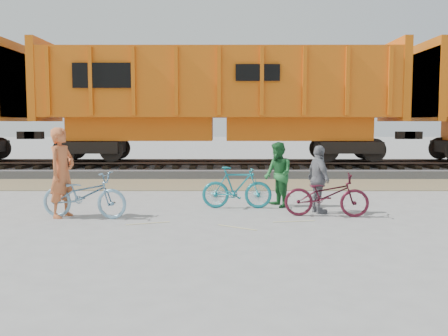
{
  "coord_description": "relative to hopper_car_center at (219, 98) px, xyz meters",
  "views": [
    {
      "loc": [
        0.56,
        -10.78,
        2.05
      ],
      "look_at": [
        0.54,
        1.5,
        0.92
      ],
      "focal_mm": 40.0,
      "sensor_mm": 36.0,
      "label": 1
    }
  ],
  "objects": [
    {
      "name": "ground",
      "position": [
        -0.35,
        -9.0,
        -3.01
      ],
      "size": [
        120.0,
        120.0,
        0.0
      ],
      "primitive_type": "plane",
      "color": "#9E9E99",
      "rests_on": "ground"
    },
    {
      "name": "gravel_strip",
      "position": [
        -0.35,
        -3.5,
        -3.0
      ],
      "size": [
        120.0,
        3.0,
        0.02
      ],
      "primitive_type": "cube",
      "color": "#857853",
      "rests_on": "ground"
    },
    {
      "name": "ballast_bed",
      "position": [
        -0.35,
        0.0,
        -2.86
      ],
      "size": [
        120.0,
        4.0,
        0.3
      ],
      "primitive_type": "cube",
      "color": "slate",
      "rests_on": "ground"
    },
    {
      "name": "track",
      "position": [
        -0.35,
        0.0,
        -2.53
      ],
      "size": [
        120.0,
        2.6,
        0.24
      ],
      "color": "black",
      "rests_on": "ballast_bed"
    },
    {
      "name": "hopper_car_center",
      "position": [
        0.0,
        0.0,
        0.0
      ],
      "size": [
        14.0,
        3.13,
        4.65
      ],
      "color": "black",
      "rests_on": "track"
    },
    {
      "name": "bicycle_blue",
      "position": [
        -2.8,
        -9.19,
        -2.5
      ],
      "size": [
        2.0,
        1.0,
        1.0
      ],
      "primitive_type": "imported",
      "rotation": [
        0.0,
        0.0,
        1.39
      ],
      "color": "#76A5C3",
      "rests_on": "ground"
    },
    {
      "name": "bicycle_teal",
      "position": [
        0.5,
        -7.99,
        -2.51
      ],
      "size": [
        1.68,
        0.52,
        1.0
      ],
      "primitive_type": "imported",
      "rotation": [
        0.0,
        0.0,
        1.54
      ],
      "color": "#167B87",
      "rests_on": "ground"
    },
    {
      "name": "bicycle_maroon",
      "position": [
        2.43,
        -9.03,
        -2.53
      ],
      "size": [
        1.88,
        0.86,
        0.95
      ],
      "primitive_type": "imported",
      "rotation": [
        0.0,
        0.0,
        1.44
      ],
      "color": "#491120",
      "rests_on": "ground"
    },
    {
      "name": "person_solo",
      "position": [
        -3.3,
        -9.09,
        -2.04
      ],
      "size": [
        0.67,
        0.82,
        1.94
      ],
      "primitive_type": "imported",
      "rotation": [
        0.0,
        0.0,
        1.23
      ],
      "color": "#CF6737",
      "rests_on": "ground"
    },
    {
      "name": "person_man",
      "position": [
        1.5,
        -7.79,
        -2.22
      ],
      "size": [
        0.83,
        0.93,
        1.58
      ],
      "primitive_type": "imported",
      "rotation": [
        0.0,
        0.0,
        -1.22
      ],
      "color": "#226830",
      "rests_on": "ground"
    },
    {
      "name": "person_woman",
      "position": [
        2.33,
        -8.63,
        -2.24
      ],
      "size": [
        0.61,
        0.97,
        1.54
      ],
      "primitive_type": "imported",
      "rotation": [
        0.0,
        0.0,
        1.85
      ],
      "color": "gray",
      "rests_on": "ground"
    }
  ]
}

